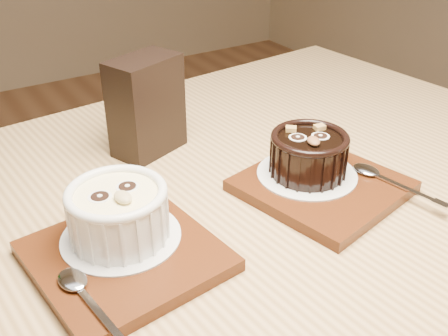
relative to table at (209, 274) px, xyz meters
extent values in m
cube|color=#9A7343|center=(0.00, 0.00, 0.07)|extent=(1.27, 0.91, 0.04)
cylinder|color=#9A7343|center=(0.52, 0.40, -0.30)|extent=(0.06, 0.06, 0.71)
cube|color=#4E220D|center=(-0.12, -0.02, 0.10)|extent=(0.20, 0.20, 0.01)
cylinder|color=silver|center=(-0.11, 0.00, 0.11)|extent=(0.13, 0.13, 0.00)
cylinder|color=white|center=(-0.11, 0.00, 0.13)|extent=(0.10, 0.10, 0.05)
cylinder|color=#FFEB9B|center=(-0.11, 0.00, 0.16)|extent=(0.09, 0.09, 0.00)
torus|color=white|center=(-0.11, 0.00, 0.16)|extent=(0.11, 0.11, 0.01)
cylinder|color=black|center=(-0.13, 0.00, 0.16)|extent=(0.02, 0.02, 0.00)
cylinder|color=black|center=(-0.09, 0.01, 0.16)|extent=(0.02, 0.02, 0.00)
ellipsoid|color=tan|center=(-0.11, -0.02, 0.17)|extent=(0.02, 0.03, 0.01)
cube|color=#4E220D|center=(0.15, -0.03, 0.10)|extent=(0.21, 0.21, 0.01)
cylinder|color=silver|center=(0.15, -0.01, 0.11)|extent=(0.13, 0.13, 0.00)
cylinder|color=black|center=(0.15, -0.01, 0.13)|extent=(0.09, 0.09, 0.05)
cylinder|color=black|center=(0.15, -0.01, 0.16)|extent=(0.08, 0.08, 0.00)
torus|color=black|center=(0.15, -0.01, 0.16)|extent=(0.10, 0.10, 0.01)
cylinder|color=black|center=(0.14, 0.00, 0.16)|extent=(0.02, 0.02, 0.00)
cylinder|color=black|center=(0.16, -0.01, 0.16)|extent=(0.02, 0.02, 0.00)
ellipsoid|color=brown|center=(0.14, -0.02, 0.16)|extent=(0.02, 0.03, 0.01)
cube|color=olive|center=(0.14, 0.02, 0.16)|extent=(0.02, 0.02, 0.01)
cube|color=olive|center=(0.17, 0.01, 0.16)|extent=(0.02, 0.01, 0.01)
cube|color=black|center=(0.01, 0.19, 0.16)|extent=(0.11, 0.09, 0.14)
camera|label=1|loc=(-0.26, -0.44, 0.46)|focal=42.00mm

